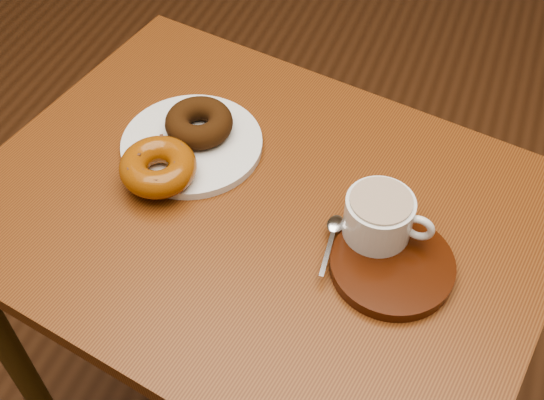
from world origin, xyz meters
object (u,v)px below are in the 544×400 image
(saucer, at_px, (392,265))
(coffee_cup, at_px, (380,216))
(cafe_table, at_px, (260,255))
(donut_plate, at_px, (192,144))

(saucer, xyz_separation_m, coffee_cup, (-0.03, 0.04, 0.04))
(coffee_cup, bearing_deg, saucer, -49.29)
(saucer, height_order, coffee_cup, coffee_cup)
(cafe_table, bearing_deg, coffee_cup, 9.77)
(coffee_cup, bearing_deg, cafe_table, -177.81)
(cafe_table, height_order, coffee_cup, coffee_cup)
(cafe_table, distance_m, donut_plate, 0.20)
(coffee_cup, bearing_deg, donut_plate, 169.00)
(cafe_table, distance_m, coffee_cup, 0.24)
(cafe_table, xyz_separation_m, donut_plate, (-0.14, 0.07, 0.13))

